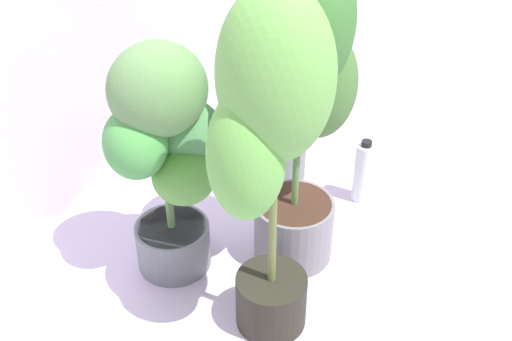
{
  "coord_description": "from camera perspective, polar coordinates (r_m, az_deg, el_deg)",
  "views": [
    {
      "loc": [
        -1.35,
        -0.87,
        1.5
      ],
      "look_at": [
        -0.08,
        0.19,
        0.33
      ],
      "focal_mm": 44.01,
      "sensor_mm": 36.0,
      "label": 1
    }
  ],
  "objects": [
    {
      "name": "potted_plant_front_left",
      "position": [
        1.54,
        1.03,
        3.2
      ],
      "size": [
        0.36,
        0.31,
        1.06
      ],
      "color": "#28271D",
      "rests_on": "ground"
    },
    {
      "name": "ground_plane",
      "position": [
        2.2,
        5.22,
        -7.94
      ],
      "size": [
        8.0,
        8.0,
        0.0
      ],
      "primitive_type": "plane",
      "color": "silver",
      "rests_on": "ground"
    },
    {
      "name": "nutrient_bottle",
      "position": [
        2.4,
        9.72,
        -0.16
      ],
      "size": [
        0.07,
        0.07,
        0.27
      ],
      "color": "silver",
      "rests_on": "ground"
    },
    {
      "name": "potted_plant_center",
      "position": [
        1.84,
        3.83,
        7.38
      ],
      "size": [
        0.48,
        0.41,
        1.07
      ],
      "color": "gray",
      "rests_on": "ground"
    },
    {
      "name": "potted_plant_back_left",
      "position": [
        1.9,
        -8.2,
        2.07
      ],
      "size": [
        0.45,
        0.39,
        0.81
      ],
      "color": "slate",
      "rests_on": "ground"
    },
    {
      "name": "potted_plant_back_right",
      "position": [
        2.36,
        2.31,
        7.27
      ],
      "size": [
        0.26,
        0.22,
        0.74
      ],
      "color": "slate",
      "rests_on": "ground"
    }
  ]
}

